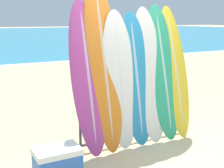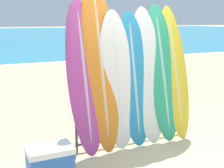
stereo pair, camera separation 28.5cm
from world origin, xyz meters
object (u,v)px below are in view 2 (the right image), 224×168
at_px(surfboard_slot_1, 101,64).
at_px(surfboard_slot_6, 175,72).
at_px(surfboard_slot_2, 117,80).
at_px(surfboard_slot_3, 134,79).
at_px(person_mid_beach, 120,56).
at_px(surfboard_slot_0, 84,77).
at_px(surfboard_slot_4, 148,75).
at_px(cooler_box, 50,162).
at_px(surfboard_rack, 134,116).
at_px(surfboard_slot_5, 162,72).

distance_m(surfboard_slot_1, surfboard_slot_6, 1.34).
relative_size(surfboard_slot_2, surfboard_slot_3, 1.01).
bearing_deg(person_mid_beach, surfboard_slot_0, 11.55).
bearing_deg(surfboard_slot_4, cooler_box, -161.53).
relative_size(surfboard_slot_0, person_mid_beach, 1.36).
bearing_deg(surfboard_slot_0, surfboard_rack, -3.95).
bearing_deg(surfboard_slot_4, surfboard_slot_0, 179.10).
bearing_deg(cooler_box, surfboard_slot_0, 41.07).
relative_size(surfboard_slot_4, surfboard_slot_5, 0.98).
bearing_deg(surfboard_slot_5, surfboard_slot_1, 177.69).
bearing_deg(surfboard_slot_4, surfboard_slot_3, -177.07).
bearing_deg(person_mid_beach, surfboard_rack, 21.16).
xyz_separation_m(surfboard_rack, surfboard_slot_3, (0.01, 0.03, 0.60)).
bearing_deg(surfboard_slot_0, cooler_box, -138.93).
distance_m(surfboard_slot_4, surfboard_slot_5, 0.28).
bearing_deg(surfboard_slot_3, surfboard_slot_5, 2.21).
relative_size(surfboard_slot_3, person_mid_beach, 1.26).
height_order(surfboard_slot_3, surfboard_slot_5, surfboard_slot_5).
bearing_deg(surfboard_slot_3, surfboard_slot_0, 177.88).
height_order(surfboard_slot_4, surfboard_slot_6, surfboard_slot_6).
bearing_deg(surfboard_slot_4, surfboard_slot_6, 1.11).
relative_size(surfboard_slot_6, cooler_box, 3.88).
bearing_deg(surfboard_slot_2, surfboard_slot_0, 176.01).
xyz_separation_m(surfboard_rack, cooler_box, (-1.50, -0.55, -0.23)).
height_order(surfboard_slot_5, person_mid_beach, surfboard_slot_5).
distance_m(surfboard_rack, surfboard_slot_4, 0.70).
xyz_separation_m(surfboard_slot_5, surfboard_slot_6, (0.25, 0.00, -0.01)).
distance_m(surfboard_slot_2, surfboard_slot_6, 1.08).
height_order(surfboard_slot_1, cooler_box, surfboard_slot_1).
height_order(surfboard_slot_1, surfboard_slot_4, surfboard_slot_1).
height_order(surfboard_slot_3, person_mid_beach, surfboard_slot_3).
bearing_deg(surfboard_slot_2, cooler_box, -154.77).
distance_m(surfboard_slot_3, person_mid_beach, 4.16).
height_order(surfboard_slot_0, person_mid_beach, surfboard_slot_0).
height_order(surfboard_slot_4, person_mid_beach, surfboard_slot_4).
bearing_deg(surfboard_slot_0, surfboard_slot_1, 7.07).
relative_size(surfboard_slot_0, surfboard_slot_3, 1.08).
xyz_separation_m(surfboard_slot_0, surfboard_slot_5, (1.35, -0.01, -0.02)).
bearing_deg(surfboard_slot_1, surfboard_slot_2, -16.05).
height_order(surfboard_slot_1, surfboard_slot_5, surfboard_slot_1).
relative_size(surfboard_slot_1, surfboard_slot_3, 1.25).
bearing_deg(surfboard_slot_1, cooler_box, -146.53).
xyz_separation_m(surfboard_slot_1, surfboard_slot_3, (0.54, -0.06, -0.26)).
height_order(surfboard_rack, surfboard_slot_2, surfboard_slot_2).
height_order(surfboard_slot_1, surfboard_slot_6, surfboard_slot_1).
height_order(surfboard_rack, surfboard_slot_4, surfboard_slot_4).
relative_size(surfboard_slot_0, cooler_box, 3.99).
height_order(surfboard_rack, person_mid_beach, person_mid_beach).
height_order(surfboard_rack, surfboard_slot_6, surfboard_slot_6).
xyz_separation_m(surfboard_slot_2, surfboard_slot_3, (0.30, 0.01, -0.01)).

